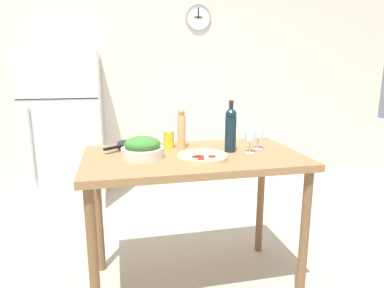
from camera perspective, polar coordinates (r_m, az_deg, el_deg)
The scene contains 12 objects.
ground_plane at distance 2.57m, azimuth 0.20°, elevation -22.33°, with size 14.00×14.00×0.00m, color #BCAD93.
wall_back at distance 4.24m, azimuth -6.34°, elevation 10.40°, with size 6.40×0.08×2.60m.
refrigerator at distance 3.92m, azimuth -20.36°, elevation 2.29°, with size 0.77×0.69×1.63m.
prep_counter at distance 2.20m, azimuth 0.22°, elevation -4.59°, with size 1.37×0.78×0.94m.
wine_bottle at distance 2.23m, azimuth 6.45°, elevation 2.55°, with size 0.07×0.07×0.34m.
wine_glass_near at distance 2.22m, azimuth 9.66°, elevation 1.04°, with size 0.06×0.06×0.14m.
wine_glass_far at distance 2.34m, azimuth 10.98°, elevation 1.58°, with size 0.06×0.06×0.14m.
pepper_mill at distance 2.31m, azimuth -1.77°, elevation 2.47°, with size 0.06×0.06×0.27m.
salad_bowl at distance 2.11m, azimuth -8.26°, elevation -0.70°, with size 0.26×0.26×0.13m.
homemade_pizza at distance 2.07m, azimuth 1.76°, elevation -2.08°, with size 0.31×0.31×0.03m.
salt_canister at distance 2.34m, azimuth -3.92°, elevation 0.86°, with size 0.07×0.07×0.12m.
cast_iron_skillet at distance 2.37m, azimuth -9.80°, elevation -0.14°, with size 0.30×0.26×0.04m.
Camera 1 is at (-0.47, -2.05, 1.49)m, focal length 32.00 mm.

